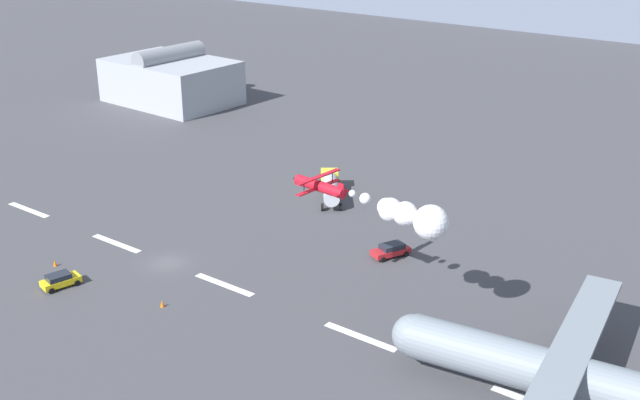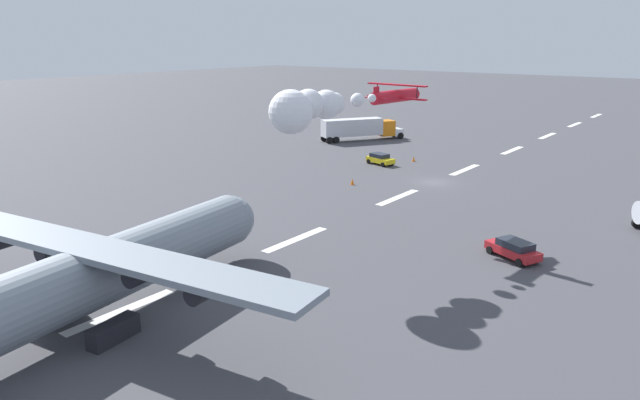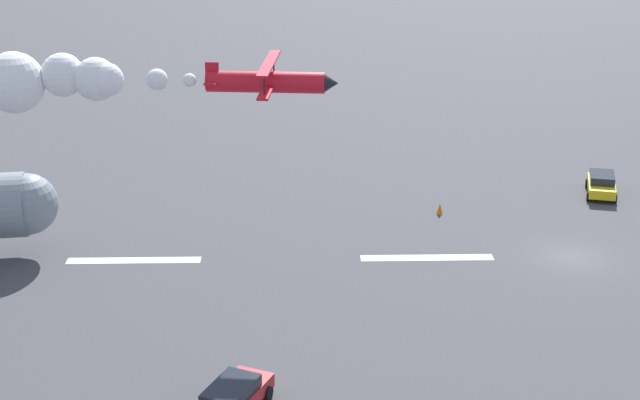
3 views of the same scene
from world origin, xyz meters
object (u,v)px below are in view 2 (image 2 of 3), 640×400
Objects in this scene: airport_staff_sedan at (514,249)px; traffic_cone_near at (414,159)px; stunt_biplane_red at (319,106)px; semi_truck_orange at (360,128)px; cargo_transport_plane at (108,268)px; traffic_cone_far at (352,182)px; followme_car_yellow at (380,159)px.

traffic_cone_near is at bearing -139.52° from airport_staff_sedan.
stunt_biplane_red reaches higher than airport_staff_sedan.
traffic_cone_near is at bearing 57.33° from semi_truck_orange.
cargo_transport_plane is 38.57m from traffic_cone_far.
cargo_transport_plane is 2.23× the size of semi_truck_orange.
stunt_biplane_red is 4.27× the size of followme_car_yellow.
followme_car_yellow is 36.64m from airport_staff_sedan.
cargo_transport_plane is at bearing -11.89° from stunt_biplane_red.
followme_car_yellow is at bearing -163.65° from traffic_cone_far.
airport_staff_sedan is (24.32, 27.40, 0.00)m from followme_car_yellow.
traffic_cone_far is at bearing 32.05° from semi_truck_orange.
cargo_transport_plane is 54.99m from traffic_cone_near.
stunt_biplane_red is 3.81× the size of airport_staff_sedan.
cargo_transport_plane is at bearing 20.66° from semi_truck_orange.
semi_truck_orange is 18.33× the size of traffic_cone_far.
airport_staff_sedan is at bearing 62.59° from traffic_cone_far.
cargo_transport_plane is 40.92× the size of traffic_cone_far.
cargo_transport_plane is 6.33× the size of airport_staff_sedan.
airport_staff_sedan is at bearing 46.07° from semi_truck_orange.
traffic_cone_far is at bearing 2.81° from traffic_cone_near.
semi_truck_orange is (-47.74, -27.86, -9.81)m from stunt_biplane_red.
followme_car_yellow is 5.37m from traffic_cone_near.
airport_staff_sedan is 6.46× the size of traffic_cone_near.
airport_staff_sedan reaches higher than traffic_cone_near.
stunt_biplane_red reaches higher than cargo_transport_plane.
semi_truck_orange is 31.67m from traffic_cone_far.
stunt_biplane_red is 24.61× the size of traffic_cone_far.
cargo_transport_plane is at bearing -32.88° from airport_staff_sedan.
stunt_biplane_red is at bearing 27.88° from traffic_cone_far.
airport_staff_sedan is (-25.31, 16.36, -2.51)m from cargo_transport_plane.
traffic_cone_far is (26.80, 16.78, -1.75)m from semi_truck_orange.
stunt_biplane_red reaches higher than traffic_cone_far.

